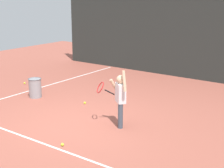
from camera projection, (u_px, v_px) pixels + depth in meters
ground_plane at (74, 123)px, 7.93m from camera, size 20.00×20.00×0.00m
court_line_baseline at (35, 141)px, 7.01m from camera, size 9.00×0.05×0.00m
court_line_sideline at (24, 92)px, 10.39m from camera, size 0.05×9.00×0.00m
back_fence_windscreen at (181, 30)px, 11.91m from camera, size 10.32×0.08×3.40m
fence_post_0 at (76, 21)px, 14.78m from camera, size 0.09×0.09×3.55m
fence_post_1 at (123, 24)px, 13.36m from camera, size 0.09×0.09×3.55m
fence_post_2 at (182, 27)px, 11.94m from camera, size 0.09×0.09×3.55m
tennis_player at (120, 96)px, 7.58m from camera, size 0.89×0.51×1.35m
ball_hopper at (35, 88)px, 9.85m from camera, size 0.38×0.38×0.56m
tennis_ball_1 at (62, 145)px, 6.76m from camera, size 0.07×0.07×0.07m
tennis_ball_3 at (85, 103)px, 9.30m from camera, size 0.07×0.07×0.07m
tennis_ball_4 at (25, 83)px, 11.33m from camera, size 0.07×0.07×0.07m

